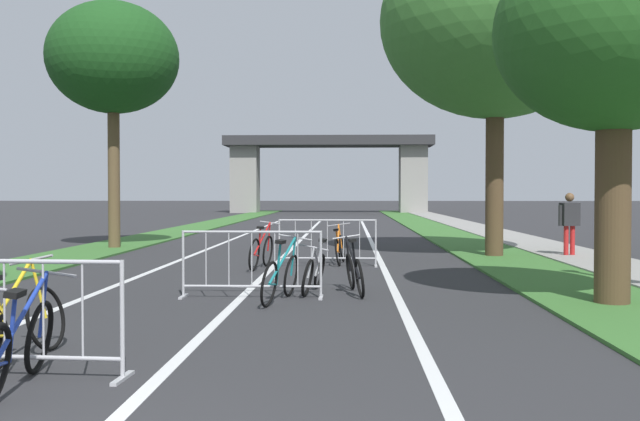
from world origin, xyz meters
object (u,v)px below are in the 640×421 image
object	(u,v)px
tree_left_pine_near	(113,59)
crowd_barrier_third	(327,243)
tree_right_maple_mid	(615,33)
bicycle_red_4	(261,251)
bicycle_blue_5	(19,346)
pedestrian_strolling	(569,218)
tree_right_pine_far	(495,21)
crowd_barrier_nearest	(5,319)
bicycle_silver_7	(314,272)
crowd_barrier_second	(252,265)
bicycle_black_3	(354,272)
bicycle_yellow_0	(17,323)
bicycle_teal_1	(281,277)
bicycle_orange_2	(340,248)

from	to	relation	value
tree_left_pine_near	crowd_barrier_third	world-z (taller)	tree_left_pine_near
tree_right_maple_mid	bicycle_red_4	size ratio (longest dim) A/B	3.15
bicycle_blue_5	pedestrian_strolling	size ratio (longest dim) A/B	1.06
tree_right_maple_mid	tree_right_pine_far	distance (m)	8.07
crowd_barrier_nearest	bicycle_blue_5	size ratio (longest dim) A/B	1.28
crowd_barrier_third	bicycle_silver_7	distance (m)	4.23
crowd_barrier_nearest	bicycle_silver_7	world-z (taller)	crowd_barrier_nearest
tree_right_maple_mid	pedestrian_strolling	distance (m)	8.40
tree_right_maple_mid	crowd_barrier_third	size ratio (longest dim) A/B	2.45
crowd_barrier_second	crowd_barrier_third	distance (m)	4.93
crowd_barrier_nearest	bicycle_black_3	distance (m)	6.19
bicycle_yellow_0	bicycle_teal_1	size ratio (longest dim) A/B	0.96
bicycle_orange_2	bicycle_blue_5	world-z (taller)	bicycle_blue_5
bicycle_orange_2	tree_left_pine_near	bearing A→B (deg)	152.94
crowd_barrier_nearest	bicycle_yellow_0	bearing A→B (deg)	105.58
bicycle_teal_1	bicycle_black_3	size ratio (longest dim) A/B	1.09
tree_left_pine_near	crowd_barrier_third	size ratio (longest dim) A/B	3.25
crowd_barrier_third	bicycle_black_3	xyz separation A→B (m)	(0.57, -4.31, -0.16)
crowd_barrier_nearest	bicycle_blue_5	world-z (taller)	crowd_barrier_nearest
bicycle_silver_7	bicycle_orange_2	bearing A→B (deg)	-85.49
tree_left_pine_near	crowd_barrier_second	distance (m)	12.02
tree_right_maple_mid	bicycle_yellow_0	xyz separation A→B (m)	(-7.01, -3.67, -3.54)
tree_left_pine_near	crowd_barrier_nearest	bearing A→B (deg)	-75.08
tree_left_pine_near	tree_right_pine_far	world-z (taller)	tree_right_pine_far
bicycle_red_4	tree_left_pine_near	bearing A→B (deg)	142.72
pedestrian_strolling	crowd_barrier_second	bearing A→B (deg)	-148.47
bicycle_yellow_0	bicycle_blue_5	world-z (taller)	bicycle_yellow_0
tree_left_pine_near	bicycle_orange_2	world-z (taller)	tree_left_pine_near
bicycle_yellow_0	tree_right_pine_far	bearing A→B (deg)	66.41
crowd_barrier_third	bicycle_yellow_0	size ratio (longest dim) A/B	1.32
bicycle_yellow_0	bicycle_orange_2	bearing A→B (deg)	80.15
crowd_barrier_nearest	tree_left_pine_near	bearing A→B (deg)	104.92
tree_right_pine_far	bicycle_silver_7	bearing A→B (deg)	-122.82
bicycle_orange_2	bicycle_red_4	size ratio (longest dim) A/B	0.95
tree_left_pine_near	crowd_barrier_second	world-z (taller)	tree_left_pine_near
bicycle_yellow_0	pedestrian_strolling	xyz separation A→B (m)	(8.76, 11.35, 0.62)
bicycle_orange_2	crowd_barrier_second	bearing A→B (deg)	-98.71
crowd_barrier_second	bicycle_black_3	bearing A→B (deg)	17.76
tree_right_maple_mid	crowd_barrier_nearest	size ratio (longest dim) A/B	2.43
crowd_barrier_third	bicycle_blue_5	xyz separation A→B (m)	(-2.25, -10.06, -0.15)
crowd_barrier_second	bicycle_black_3	size ratio (longest dim) A/B	1.37
crowd_barrier_nearest	bicycle_black_3	world-z (taller)	crowd_barrier_nearest
bicycle_teal_1	crowd_barrier_nearest	bearing A→B (deg)	-102.91
bicycle_yellow_0	tree_left_pine_near	bearing A→B (deg)	112.36
bicycle_teal_1	bicycle_red_4	world-z (taller)	bicycle_red_4
tree_right_maple_mid	bicycle_red_4	bearing A→B (deg)	139.71
tree_right_pine_far	pedestrian_strolling	world-z (taller)	tree_right_pine_far
tree_left_pine_near	bicycle_red_4	size ratio (longest dim) A/B	4.18
tree_right_pine_far	bicycle_yellow_0	size ratio (longest dim) A/B	5.07
crowd_barrier_third	bicycle_teal_1	world-z (taller)	crowd_barrier_third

